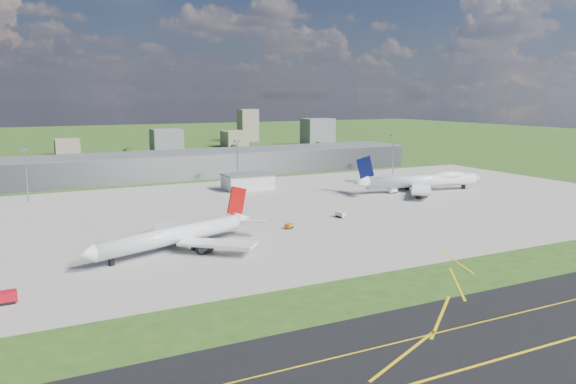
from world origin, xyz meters
name	(u,v)px	position (x,y,z in m)	size (l,w,h in m)	color
ground	(202,179)	(0.00, 150.00, 0.00)	(1400.00, 1400.00, 0.00)	#294E18
apron	(299,208)	(10.00, 40.00, 0.04)	(360.00, 190.00, 0.08)	gray
terminal	(194,164)	(0.00, 165.00, 7.50)	(300.00, 42.00, 15.00)	slate
ops_building	(248,182)	(10.00, 100.00, 4.00)	(26.00, 16.00, 8.00)	silver
mast_west	(25,165)	(-100.00, 115.00, 17.71)	(3.50, 2.00, 25.90)	gray
mast_center	(237,155)	(10.00, 115.00, 17.71)	(3.50, 2.00, 25.90)	gray
mast_east	(393,147)	(120.00, 115.00, 17.71)	(3.50, 2.00, 25.90)	gray
airliner_red_twin	(178,235)	(-58.86, -4.14, 4.98)	(65.67, 49.78, 18.72)	white
airliner_blue_quad	(422,181)	(91.05, 51.15, 5.62)	(77.16, 59.82, 20.24)	white
fire_truck	(1,299)	(-111.66, -33.66, 1.59)	(7.23, 3.11, 3.19)	#B70D1C
tug_yellow	(289,226)	(-12.03, 6.28, 0.94)	(4.18, 3.74, 1.81)	#BF6B0B
van_white_near	(340,215)	(16.42, 14.33, 1.20)	(2.75, 4.87, 2.37)	silver
van_white_far	(393,191)	(73.01, 52.79, 1.29)	(5.35, 3.34, 2.56)	white
bldg_cw	(67,147)	(-60.00, 340.00, 7.00)	(20.00, 18.00, 14.00)	gray
bldg_c	(167,141)	(20.00, 310.00, 11.00)	(26.00, 20.00, 22.00)	slate
bldg_ce	(234,139)	(100.00, 350.00, 8.00)	(22.00, 24.00, 16.00)	gray
bldg_e	(318,132)	(180.00, 320.00, 14.00)	(30.00, 22.00, 28.00)	slate
bldg_tall_e	(248,125)	(140.00, 410.00, 18.00)	(20.00, 18.00, 36.00)	gray
tree_w	(4,161)	(-110.00, 265.00, 4.86)	(6.75, 6.75, 8.25)	#382314
tree_c	(128,152)	(-20.00, 280.00, 5.84)	(8.10, 8.10, 9.90)	#382314
tree_e	(234,149)	(70.00, 275.00, 5.51)	(7.65, 7.65, 9.35)	#382314
tree_far_e	(318,145)	(160.00, 285.00, 4.53)	(6.30, 6.30, 7.70)	#382314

